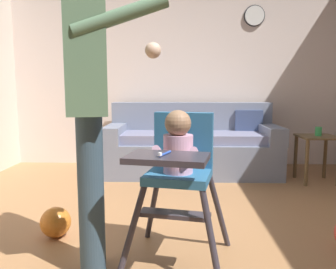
% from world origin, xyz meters
% --- Properties ---
extents(ground, '(6.11, 6.67, 0.10)m').
position_xyz_m(ground, '(0.00, 0.00, -0.05)').
color(ground, '#A37147').
extents(wall_far, '(5.31, 0.06, 2.71)m').
position_xyz_m(wall_far, '(0.00, 2.57, 1.35)').
color(wall_far, beige).
rests_on(wall_far, ground).
extents(couch, '(2.07, 0.86, 0.86)m').
position_xyz_m(couch, '(0.16, 2.05, 0.33)').
color(couch, slate).
rests_on(couch, ground).
extents(high_chair, '(0.71, 0.81, 0.92)m').
position_xyz_m(high_chair, '(-0.02, -0.16, 0.63)').
color(high_chair, '#353039').
rests_on(high_chair, ground).
extents(adult_standing, '(0.58, 0.50, 1.71)m').
position_xyz_m(adult_standing, '(-0.50, -0.26, 0.97)').
color(adult_standing, '#314655').
rests_on(adult_standing, ground).
extents(toy_ball, '(0.21, 0.21, 0.21)m').
position_xyz_m(toy_ball, '(-0.88, 0.15, 0.11)').
color(toy_ball, orange).
rests_on(toy_ball, ground).
extents(side_table, '(0.40, 0.40, 0.52)m').
position_xyz_m(side_table, '(1.52, 1.64, 0.38)').
color(side_table, brown).
rests_on(side_table, ground).
extents(sippy_cup, '(0.07, 0.07, 0.10)m').
position_xyz_m(sippy_cup, '(1.53, 1.64, 0.57)').
color(sippy_cup, green).
rests_on(sippy_cup, side_table).
extents(wall_clock, '(0.27, 0.04, 0.27)m').
position_xyz_m(wall_clock, '(0.98, 2.52, 1.99)').
color(wall_clock, white).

